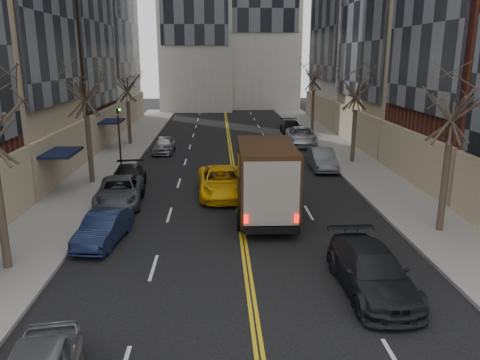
# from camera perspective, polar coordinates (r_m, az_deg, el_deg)

# --- Properties ---
(sidewalk_left) EXTENTS (4.00, 66.00, 0.15)m
(sidewalk_left) POSITION_cam_1_polar(r_m,az_deg,el_deg) (36.85, -15.16, 2.51)
(sidewalk_left) COLOR slate
(sidewalk_left) RESTS_ON ground
(sidewalk_right) EXTENTS (4.00, 66.00, 0.15)m
(sidewalk_right) POSITION_cam_1_polar(r_m,az_deg,el_deg) (37.34, 12.94, 2.81)
(sidewalk_right) COLOR slate
(sidewalk_right) RESTS_ON ground
(tree_lf_mid) EXTENTS (3.20, 3.20, 8.91)m
(tree_lf_mid) POSITION_cam_1_polar(r_m,az_deg,el_deg) (29.24, -18.55, 12.08)
(tree_lf_mid) COLOR #382D23
(tree_lf_mid) RESTS_ON sidewalk_left
(tree_lf_far) EXTENTS (3.20, 3.20, 8.12)m
(tree_lf_far) POSITION_cam_1_polar(r_m,az_deg,el_deg) (41.93, -13.71, 12.27)
(tree_lf_far) COLOR #382D23
(tree_lf_far) RESTS_ON sidewalk_left
(tree_rt_near) EXTENTS (3.20, 3.20, 8.71)m
(tree_rt_near) POSITION_cam_1_polar(r_m,az_deg,el_deg) (21.57, 24.82, 10.36)
(tree_rt_near) COLOR #382D23
(tree_rt_near) RESTS_ON sidewalk_right
(tree_rt_mid) EXTENTS (3.20, 3.20, 8.32)m
(tree_rt_mid) POSITION_cam_1_polar(r_m,az_deg,el_deg) (34.62, 14.10, 12.01)
(tree_rt_mid) COLOR #382D23
(tree_rt_mid) RESTS_ON sidewalk_right
(tree_rt_far) EXTENTS (3.20, 3.20, 9.11)m
(tree_rt_far) POSITION_cam_1_polar(r_m,az_deg,el_deg) (49.17, 9.08, 13.66)
(tree_rt_far) COLOR #382D23
(tree_rt_far) RESTS_ON sidewalk_right
(traffic_signal) EXTENTS (0.29, 0.26, 4.70)m
(traffic_signal) POSITION_cam_1_polar(r_m,az_deg,el_deg) (31.21, -14.52, 5.51)
(traffic_signal) COLOR black
(traffic_signal) RESTS_ON sidewalk_left
(ups_truck) EXTENTS (2.87, 6.82, 3.71)m
(ups_truck) POSITION_cam_1_polar(r_m,az_deg,el_deg) (22.51, 3.06, -0.01)
(ups_truck) COLOR black
(ups_truck) RESTS_ON ground
(observer_sedan) EXTENTS (2.24, 5.20, 1.49)m
(observer_sedan) POSITION_cam_1_polar(r_m,az_deg,el_deg) (16.41, 15.76, -10.61)
(observer_sedan) COLOR black
(observer_sedan) RESTS_ON ground
(taxi) EXTENTS (2.90, 5.75, 1.56)m
(taxi) POSITION_cam_1_polar(r_m,az_deg,el_deg) (26.35, -2.24, -0.23)
(taxi) COLOR yellow
(taxi) RESTS_ON ground
(pedestrian) EXTENTS (0.49, 0.67, 1.69)m
(pedestrian) POSITION_cam_1_polar(r_m,az_deg,el_deg) (26.49, 4.35, -0.03)
(pedestrian) COLOR black
(pedestrian) RESTS_ON ground
(parked_lf_b) EXTENTS (1.93, 4.14, 1.31)m
(parked_lf_b) POSITION_cam_1_polar(r_m,az_deg,el_deg) (20.56, -16.30, -5.63)
(parked_lf_b) COLOR #101934
(parked_lf_b) RESTS_ON ground
(parked_lf_c) EXTENTS (2.76, 5.21, 1.39)m
(parked_lf_c) POSITION_cam_1_polar(r_m,az_deg,el_deg) (25.64, -14.48, -1.33)
(parked_lf_c) COLOR #45474C
(parked_lf_c) RESTS_ON ground
(parked_lf_d) EXTENTS (2.46, 5.01, 1.40)m
(parked_lf_d) POSITION_cam_1_polar(r_m,az_deg,el_deg) (28.04, -13.46, 0.13)
(parked_lf_d) COLOR black
(parked_lf_d) RESTS_ON ground
(parked_lf_e) EXTENTS (1.69, 3.98, 1.34)m
(parked_lf_e) POSITION_cam_1_polar(r_m,az_deg,el_deg) (38.49, -9.24, 4.26)
(parked_lf_e) COLOR #95979C
(parked_lf_e) RESTS_ON ground
(parked_rt_a) EXTENTS (1.68, 4.43, 1.44)m
(parked_rt_a) POSITION_cam_1_polar(r_m,az_deg,el_deg) (32.94, 9.99, 2.52)
(parked_rt_a) COLOR #55595D
(parked_rt_a) RESTS_ON ground
(parked_rt_b) EXTENTS (3.18, 5.90, 1.57)m
(parked_rt_b) POSITION_cam_1_polar(r_m,az_deg,el_deg) (41.79, 7.46, 5.32)
(parked_rt_b) COLOR #B4B7BD
(parked_rt_b) RESTS_ON ground
(parked_rt_c) EXTENTS (2.07, 4.85, 1.40)m
(parked_rt_c) POSITION_cam_1_polar(r_m,az_deg,el_deg) (47.39, 6.26, 6.38)
(parked_rt_c) COLOR black
(parked_rt_c) RESTS_ON ground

